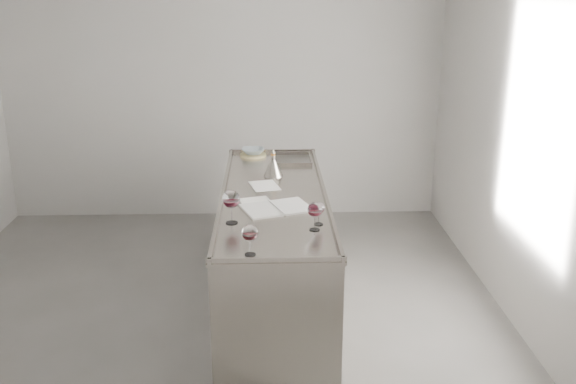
{
  "coord_description": "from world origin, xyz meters",
  "views": [
    {
      "loc": [
        0.46,
        -4.1,
        2.39
      ],
      "look_at": [
        0.6,
        0.1,
        1.02
      ],
      "focal_mm": 40.0,
      "sensor_mm": 36.0,
      "label": 1
    }
  ],
  "objects_px": {
    "counter": "(274,254)",
    "wine_glass_middle": "(250,234)",
    "wine_glass_left": "(231,200)",
    "notebook": "(277,208)",
    "wine_funnel": "(273,167)",
    "wine_glass_small": "(319,209)",
    "wine_glass_right": "(315,210)",
    "ceramic_bowl": "(253,151)"
  },
  "relations": [
    {
      "from": "wine_glass_right",
      "to": "ceramic_bowl",
      "type": "relative_size",
      "value": 0.92
    },
    {
      "from": "wine_glass_left",
      "to": "wine_funnel",
      "type": "height_order",
      "value": "wine_funnel"
    },
    {
      "from": "wine_glass_right",
      "to": "wine_glass_small",
      "type": "bearing_deg",
      "value": 71.28
    },
    {
      "from": "wine_glass_left",
      "to": "wine_glass_middle",
      "type": "height_order",
      "value": "wine_glass_left"
    },
    {
      "from": "wine_glass_small",
      "to": "ceramic_bowl",
      "type": "distance_m",
      "value": 1.76
    },
    {
      "from": "wine_glass_middle",
      "to": "wine_funnel",
      "type": "bearing_deg",
      "value": 84.53
    },
    {
      "from": "notebook",
      "to": "wine_funnel",
      "type": "xyz_separation_m",
      "value": [
        -0.01,
        0.78,
        0.06
      ]
    },
    {
      "from": "wine_glass_right",
      "to": "ceramic_bowl",
      "type": "height_order",
      "value": "wine_glass_right"
    },
    {
      "from": "wine_glass_middle",
      "to": "counter",
      "type": "bearing_deg",
      "value": 82.31
    },
    {
      "from": "wine_glass_middle",
      "to": "wine_glass_right",
      "type": "bearing_deg",
      "value": 43.28
    },
    {
      "from": "notebook",
      "to": "ceramic_bowl",
      "type": "distance_m",
      "value": 1.41
    },
    {
      "from": "wine_glass_middle",
      "to": "notebook",
      "type": "bearing_deg",
      "value": 78.07
    },
    {
      "from": "wine_glass_middle",
      "to": "wine_funnel",
      "type": "height_order",
      "value": "wine_funnel"
    },
    {
      "from": "counter",
      "to": "notebook",
      "type": "relative_size",
      "value": 4.65
    },
    {
      "from": "counter",
      "to": "wine_glass_middle",
      "type": "distance_m",
      "value": 1.24
    },
    {
      "from": "wine_glass_left",
      "to": "notebook",
      "type": "bearing_deg",
      "value": 41.61
    },
    {
      "from": "wine_glass_right",
      "to": "wine_glass_small",
      "type": "xyz_separation_m",
      "value": [
        0.03,
        0.09,
        -0.02
      ]
    },
    {
      "from": "wine_glass_small",
      "to": "ceramic_bowl",
      "type": "bearing_deg",
      "value": 104.67
    },
    {
      "from": "counter",
      "to": "wine_glass_middle",
      "type": "xyz_separation_m",
      "value": [
        -0.15,
        -1.08,
        0.59
      ]
    },
    {
      "from": "wine_glass_left",
      "to": "wine_glass_small",
      "type": "xyz_separation_m",
      "value": [
        0.55,
        -0.04,
        -0.05
      ]
    },
    {
      "from": "wine_glass_left",
      "to": "wine_glass_right",
      "type": "height_order",
      "value": "wine_glass_left"
    },
    {
      "from": "ceramic_bowl",
      "to": "wine_glass_small",
      "type": "bearing_deg",
      "value": -75.33
    },
    {
      "from": "wine_glass_right",
      "to": "notebook",
      "type": "xyz_separation_m",
      "value": [
        -0.23,
        0.4,
        -0.12
      ]
    },
    {
      "from": "notebook",
      "to": "wine_glass_right",
      "type": "bearing_deg",
      "value": -79.8
    },
    {
      "from": "wine_glass_middle",
      "to": "wine_glass_right",
      "type": "height_order",
      "value": "wine_glass_right"
    },
    {
      "from": "wine_glass_left",
      "to": "wine_glass_middle",
      "type": "bearing_deg",
      "value": -75.62
    },
    {
      "from": "wine_glass_left",
      "to": "wine_glass_middle",
      "type": "relative_size",
      "value": 1.23
    },
    {
      "from": "wine_glass_left",
      "to": "wine_funnel",
      "type": "relative_size",
      "value": 0.96
    },
    {
      "from": "wine_glass_right",
      "to": "counter",
      "type": "bearing_deg",
      "value": 108.75
    },
    {
      "from": "wine_glass_middle",
      "to": "wine_funnel",
      "type": "xyz_separation_m",
      "value": [
        0.15,
        1.54,
        -0.06
      ]
    },
    {
      "from": "counter",
      "to": "wine_glass_small",
      "type": "distance_m",
      "value": 0.89
    },
    {
      "from": "wine_glass_small",
      "to": "notebook",
      "type": "bearing_deg",
      "value": 130.83
    },
    {
      "from": "wine_glass_small",
      "to": "wine_funnel",
      "type": "bearing_deg",
      "value": 104.22
    },
    {
      "from": "wine_funnel",
      "to": "wine_glass_small",
      "type": "bearing_deg",
      "value": -75.78
    },
    {
      "from": "wine_glass_left",
      "to": "wine_funnel",
      "type": "distance_m",
      "value": 1.08
    },
    {
      "from": "wine_glass_left",
      "to": "wine_glass_right",
      "type": "xyz_separation_m",
      "value": [
        0.52,
        -0.14,
        -0.03
      ]
    },
    {
      "from": "wine_glass_right",
      "to": "wine_glass_small",
      "type": "distance_m",
      "value": 0.1
    },
    {
      "from": "counter",
      "to": "wine_glass_middle",
      "type": "bearing_deg",
      "value": -97.69
    },
    {
      "from": "wine_glass_middle",
      "to": "notebook",
      "type": "xyz_separation_m",
      "value": [
        0.16,
        0.76,
        -0.12
      ]
    },
    {
      "from": "counter",
      "to": "wine_funnel",
      "type": "height_order",
      "value": "wine_funnel"
    },
    {
      "from": "counter",
      "to": "wine_glass_small",
      "type": "xyz_separation_m",
      "value": [
        0.27,
        -0.62,
        0.57
      ]
    },
    {
      "from": "wine_funnel",
      "to": "wine_glass_middle",
      "type": "bearing_deg",
      "value": -95.47
    }
  ]
}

